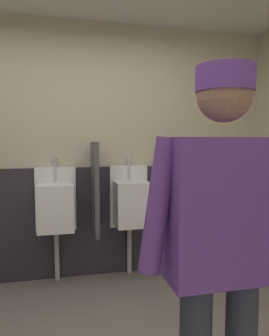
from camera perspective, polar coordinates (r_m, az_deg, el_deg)
name	(u,v)px	position (r m, az deg, el deg)	size (l,w,h in m)	color
wall_back	(78,151)	(3.34, -10.08, 3.01)	(4.65, 0.12, 2.60)	beige
wainscot_band_back	(80,222)	(3.37, -9.82, -9.58)	(4.05, 0.03, 1.14)	#2D2833
urinal_left	(56,206)	(3.18, -14.02, -6.70)	(0.40, 0.34, 1.24)	white
urinal_middle	(131,203)	(3.25, -0.62, -6.28)	(0.40, 0.34, 1.24)	white
privacy_divider_panel	(95,188)	(3.10, -7.14, -3.65)	(0.04, 0.40, 0.90)	#4C4C51
person	(222,233)	(1.42, 15.52, -11.17)	(0.70, 0.60, 1.71)	#2D3342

